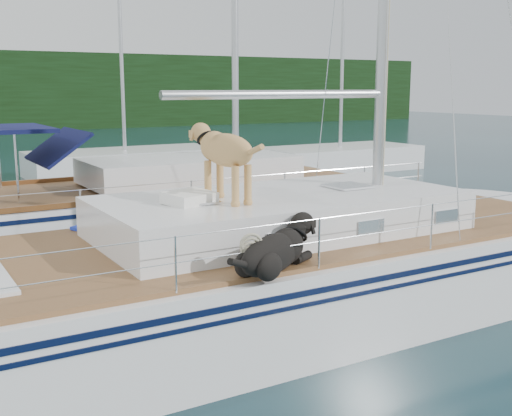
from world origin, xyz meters
TOP-DOWN VIEW (x-y plane):
  - ground at (0.00, 0.00)m, footprint 120.00×120.00m
  - main_sailboat at (0.09, -0.01)m, footprint 12.00×4.13m
  - neighbor_sailboat at (1.00, 5.89)m, footprint 11.00×3.50m
  - bg_boat_center at (4.00, 16.00)m, footprint 7.20×3.00m
  - bg_boat_east at (12.00, 13.00)m, footprint 6.40×3.00m

SIDE VIEW (x-z plane):
  - ground at x=0.00m, z-range 0.00..0.00m
  - bg_boat_center at x=4.00m, z-range -5.37..6.28m
  - bg_boat_east at x=12.00m, z-range -5.37..6.28m
  - neighbor_sailboat at x=1.00m, z-range -6.02..7.28m
  - main_sailboat at x=0.09m, z-range -6.32..7.69m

